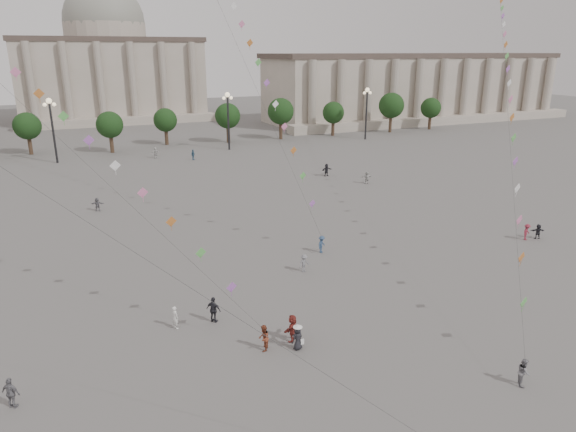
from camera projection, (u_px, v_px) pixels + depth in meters
name	position (u px, v px, depth m)	size (l,w,h in m)	color
ground	(339.00, 367.00, 30.52)	(360.00, 360.00, 0.00)	#5B5856
hall_east	(415.00, 87.00, 138.29)	(84.00, 26.22, 17.20)	#A39989
hall_central	(109.00, 65.00, 138.86)	(48.30, 34.30, 35.50)	#A39989
tree_row	(140.00, 120.00, 96.90)	(137.12, 5.12, 8.00)	#332619
lamp_post_mid_west	(51.00, 119.00, 83.63)	(2.00, 0.90, 10.65)	#262628
lamp_post_mid_east	(228.00, 110.00, 95.01)	(2.00, 0.90, 10.65)	#262628
lamp_post_far_east	(367.00, 104.00, 106.39)	(2.00, 0.90, 10.65)	#262628
person_crowd_0	(193.00, 155.00, 87.96)	(1.06, 0.44, 1.80)	#365D7B
person_crowd_3	(538.00, 231.00, 51.15)	(1.40, 0.44, 1.51)	#222328
person_crowd_4	(155.00, 153.00, 89.43)	(1.75, 0.56, 1.89)	beige
person_crowd_6	(304.00, 263.00, 43.46)	(1.01, 0.58, 1.56)	slate
person_crowd_7	(367.00, 177.00, 72.33)	(1.61, 0.51, 1.73)	#B3B2AE
person_crowd_8	(527.00, 232.00, 50.77)	(1.06, 0.61, 1.65)	maroon
person_crowd_9	(327.00, 170.00, 76.58)	(1.73, 0.55, 1.86)	black
person_crowd_12	(97.00, 204.00, 59.95)	(1.49, 0.47, 1.61)	slate
person_crowd_13	(175.00, 317.00, 34.59)	(0.59, 0.39, 1.62)	silver
tourist_1	(214.00, 310.00, 35.33)	(1.10, 0.46, 1.87)	#222228
tourist_2	(292.00, 328.00, 33.07)	(1.69, 0.54, 1.82)	maroon
tourist_3	(11.00, 393.00, 26.83)	(1.04, 0.43, 1.78)	slate
kite_flyer_0	(264.00, 338.00, 31.99)	(0.84, 0.65, 1.73)	brown
kite_flyer_1	(322.00, 244.00, 47.57)	(1.06, 0.61, 1.64)	navy
kite_flyer_2	(524.00, 372.00, 28.70)	(0.80, 0.62, 1.64)	slate
hat_person	(298.00, 337.00, 32.12)	(0.90, 0.74, 1.69)	black
kite_train_east	(506.00, 55.00, 56.83)	(44.78, 51.01, 75.99)	#3F3F3F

